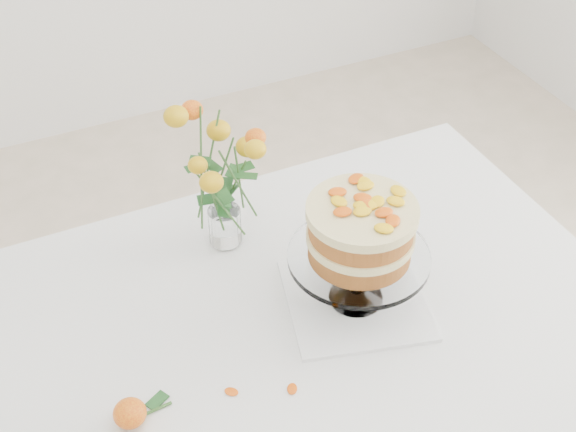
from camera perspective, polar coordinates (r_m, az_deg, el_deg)
name	(u,v)px	position (r m, az deg, el deg)	size (l,w,h in m)	color
table	(271,360)	(1.60, -1.24, -10.20)	(1.43, 0.93, 0.76)	tan
napkin	(355,300)	(1.60, 4.82, -5.94)	(0.27, 0.27, 0.01)	white
cake_stand	(360,236)	(1.48, 5.17, -1.46)	(0.27, 0.27, 0.24)	white
rose_vase	(221,165)	(1.60, -4.81, 3.62)	(0.29, 0.29, 0.35)	white
loose_rose_far	(130,413)	(1.42, -11.16, -13.59)	(0.10, 0.06, 0.05)	red
stray_petal_a	(231,392)	(1.45, -4.05, -12.37)	(0.03, 0.02, 0.00)	yellow
stray_petal_b	(292,389)	(1.45, 0.29, -12.20)	(0.03, 0.02, 0.00)	yellow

